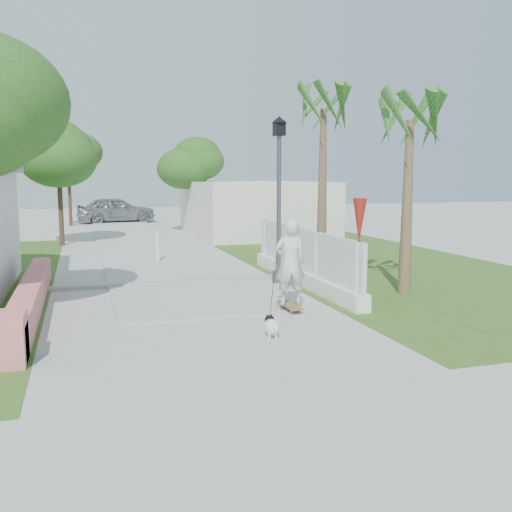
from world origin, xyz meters
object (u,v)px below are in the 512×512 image
object	(u,v)px
patio_umbrella	(359,222)
dog	(271,326)
street_lamp	(279,193)
parked_car	(116,210)
skateboarder	(278,277)
bollard	(158,245)

from	to	relation	value
patio_umbrella	dog	bearing A→B (deg)	-133.07
street_lamp	parked_car	distance (m)	22.29
parked_car	patio_umbrella	bearing A→B (deg)	-175.00
street_lamp	skateboarder	bearing A→B (deg)	-109.39
dog	patio_umbrella	bearing A→B (deg)	53.63
bollard	skateboarder	xyz separation A→B (m)	(1.37, -8.28, 0.28)
street_lamp	bollard	size ratio (longest dim) A/B	4.07
parked_car	skateboarder	bearing A→B (deg)	176.69
bollard	dog	xyz separation A→B (m)	(0.79, -9.57, -0.37)
dog	parked_car	bearing A→B (deg)	99.01
patio_umbrella	dog	distance (m)	5.77
street_lamp	dog	size ratio (longest dim) A/B	7.69
patio_umbrella	dog	world-z (taller)	patio_umbrella
patio_umbrella	skateboarder	world-z (taller)	patio_umbrella
street_lamp	bollard	bearing A→B (deg)	120.96
bollard	parked_car	size ratio (longest dim) A/B	0.23
patio_umbrella	parked_car	world-z (taller)	patio_umbrella
skateboarder	parked_car	distance (m)	25.86
skateboarder	bollard	bearing A→B (deg)	-71.71
street_lamp	dog	xyz separation A→B (m)	(-1.91, -5.07, -2.21)
bollard	skateboarder	size ratio (longest dim) A/B	0.49
street_lamp	skateboarder	size ratio (longest dim) A/B	2.00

